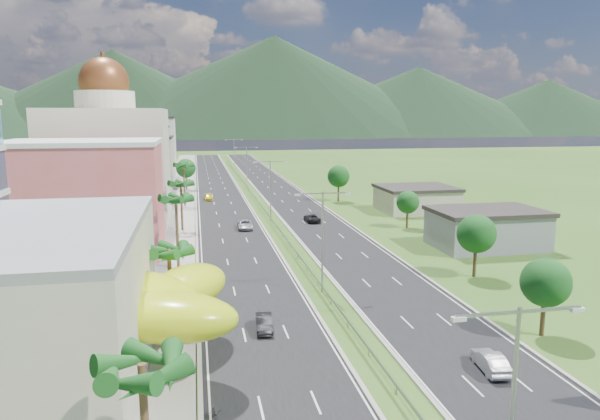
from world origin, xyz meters
TOP-DOWN VIEW (x-y plane):
  - ground at (0.00, 0.00)m, footprint 500.00×500.00m
  - road_left at (-7.50, 90.00)m, footprint 11.00×260.00m
  - road_right at (7.50, 90.00)m, footprint 11.00×260.00m
  - sidewalk_left at (-17.00, 90.00)m, footprint 7.00×260.00m
  - median_guardrail at (0.00, 71.99)m, footprint 0.10×216.06m
  - streetlight_median_a at (0.00, -25.00)m, footprint 6.04×0.25m
  - streetlight_median_b at (0.00, 10.00)m, footprint 6.04×0.25m
  - streetlight_median_c at (0.00, 50.00)m, footprint 6.04×0.25m
  - streetlight_median_d at (0.00, 95.00)m, footprint 6.04×0.25m
  - streetlight_median_e at (0.00, 140.00)m, footprint 6.04×0.25m
  - lime_canopy at (-20.00, -4.00)m, footprint 18.00×15.00m
  - pink_shophouse at (-28.00, 32.00)m, footprint 20.00×15.00m
  - domed_building at (-28.00, 55.00)m, footprint 20.00×20.00m
  - midrise_grey at (-27.00, 80.00)m, footprint 16.00×15.00m
  - midrise_beige at (-27.00, 102.00)m, footprint 16.00×15.00m
  - midrise_white at (-27.00, 125.00)m, footprint 16.00×15.00m
  - shed_near at (28.00, 25.00)m, footprint 15.00×10.00m
  - shed_far at (30.00, 55.00)m, footprint 14.00×12.00m
  - palm_tree_a at (-15.50, -22.00)m, footprint 3.60×3.60m
  - palm_tree_b at (-15.50, 2.00)m, footprint 3.60×3.60m
  - palm_tree_c at (-15.50, 22.00)m, footprint 3.60×3.60m
  - palm_tree_d at (-15.50, 45.00)m, footprint 3.60×3.60m
  - palm_tree_e at (-15.50, 70.00)m, footprint 3.60×3.60m
  - leafy_tree_lfar at (-15.50, 95.00)m, footprint 4.90×4.90m
  - leafy_tree_ra at (16.00, -5.00)m, footprint 4.20×4.20m
  - leafy_tree_rb at (19.00, 12.00)m, footprint 4.55×4.55m
  - leafy_tree_rc at (22.00, 40.00)m, footprint 3.85×3.85m
  - leafy_tree_rd at (18.00, 70.00)m, footprint 4.90×4.90m
  - mountain_ridge at (60.00, 450.00)m, footprint 860.00×140.00m
  - car_dark_left at (-7.50, 0.73)m, footprint 1.71×4.12m
  - car_silver_mid_left at (-5.19, 44.21)m, footprint 2.61×5.39m
  - car_yellow_far_left at (-10.41, 77.06)m, footprint 1.97×4.44m
  - car_silver_right at (8.09, -10.06)m, footprint 2.06×4.55m
  - car_dark_far_right at (7.16, 47.98)m, footprint 2.35×5.00m
  - motorcycle at (-12.30, -13.03)m, footprint 0.81×2.04m

SIDE VIEW (x-z plane):
  - ground at x=0.00m, z-range 0.00..0.00m
  - mountain_ridge at x=60.00m, z-range -45.00..45.00m
  - road_left at x=-7.50m, z-range 0.00..0.04m
  - road_right at x=7.50m, z-range 0.00..0.04m
  - sidewalk_left at x=-17.00m, z-range 0.00..0.12m
  - median_guardrail at x=0.00m, z-range 0.24..1.00m
  - car_yellow_far_left at x=-10.41m, z-range 0.04..1.31m
  - motorcycle at x=-12.30m, z-range 0.04..1.31m
  - car_dark_left at x=-7.50m, z-range 0.04..1.37m
  - car_dark_far_right at x=7.16m, z-range 0.04..1.42m
  - car_silver_right at x=8.09m, z-range 0.04..1.49m
  - car_silver_mid_left at x=-5.19m, z-range 0.04..1.52m
  - shed_far at x=30.00m, z-range 0.00..4.40m
  - shed_near at x=28.00m, z-range 0.00..5.00m
  - leafy_tree_rc at x=22.00m, z-range 1.21..7.54m
  - leafy_tree_ra at x=16.00m, z-range 1.33..8.23m
  - lime_canopy at x=-20.00m, z-range 1.29..8.69m
  - leafy_tree_rb at x=19.00m, z-range 1.44..8.92m
  - leafy_tree_lfar at x=-15.50m, z-range 1.55..9.60m
  - leafy_tree_rd at x=18.00m, z-range 1.55..9.60m
  - midrise_beige at x=-27.00m, z-range 0.00..13.00m
  - streetlight_median_a at x=0.00m, z-range 1.25..12.25m
  - streetlight_median_b at x=0.00m, z-range 1.25..12.25m
  - streetlight_median_c at x=0.00m, z-range 1.25..12.25m
  - streetlight_median_d at x=0.00m, z-range 1.25..12.25m
  - streetlight_median_e at x=0.00m, z-range 1.25..12.25m
  - palm_tree_b at x=-15.50m, z-range 3.01..11.11m
  - pink_shophouse at x=-28.00m, z-range 0.00..15.00m
  - palm_tree_d at x=-15.50m, z-range 3.24..11.84m
  - midrise_grey at x=-27.00m, z-range 0.00..16.00m
  - palm_tree_a at x=-15.50m, z-range 3.47..12.57m
  - palm_tree_e at x=-15.50m, z-range 3.61..13.01m
  - palm_tree_c at x=-15.50m, z-range 3.70..13.30m
  - midrise_white at x=-27.00m, z-range 0.00..18.00m
  - domed_building at x=-28.00m, z-range -3.00..25.70m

